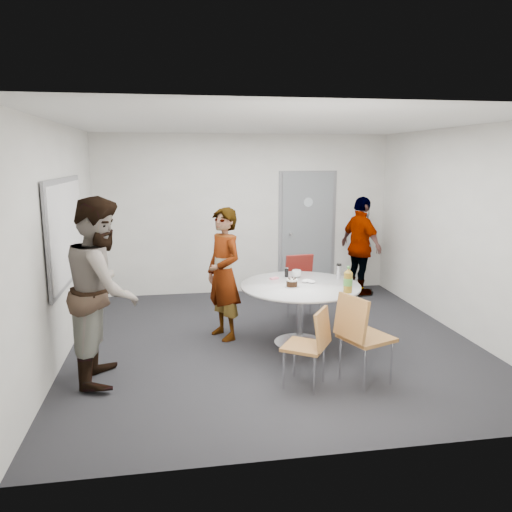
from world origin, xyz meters
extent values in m
plane|color=black|center=(0.00, 0.00, 0.00)|extent=(5.00, 5.00, 0.00)
plane|color=silver|center=(0.00, 0.00, 2.70)|extent=(5.00, 5.00, 0.00)
plane|color=beige|center=(0.00, 2.50, 1.35)|extent=(5.00, 0.00, 5.00)
plane|color=beige|center=(-2.50, 0.00, 1.35)|extent=(0.00, 5.00, 5.00)
plane|color=beige|center=(2.50, 0.00, 1.35)|extent=(0.00, 5.00, 5.00)
plane|color=beige|center=(0.00, -2.50, 1.35)|extent=(5.00, 0.00, 5.00)
cube|color=slate|center=(1.10, 2.47, 1.02)|extent=(0.90, 0.05, 2.05)
cube|color=gray|center=(1.10, 2.50, 1.02)|extent=(1.02, 0.04, 2.12)
cylinder|color=#B2BFC6|center=(1.10, 2.44, 1.55)|extent=(0.16, 0.01, 0.16)
cylinder|color=silver|center=(0.78, 2.41, 1.02)|extent=(0.04, 0.14, 0.04)
cube|color=gray|center=(-2.46, 0.20, 1.45)|extent=(0.03, 1.90, 1.25)
cube|color=white|center=(-2.44, 0.20, 1.45)|extent=(0.01, 1.78, 1.13)
cylinder|color=silver|center=(0.31, -0.13, 0.75)|extent=(1.47, 1.47, 0.03)
cylinder|color=silver|center=(0.31, -0.13, 0.38)|extent=(0.09, 0.09, 0.72)
cylinder|color=silver|center=(0.31, -0.13, 0.01)|extent=(0.63, 0.63, 0.02)
cylinder|color=silver|center=(0.18, -0.23, 0.77)|extent=(0.18, 0.18, 0.01)
cylinder|color=black|center=(0.18, -0.23, 0.81)|extent=(0.13, 0.13, 0.07)
cylinder|color=white|center=(0.18, -0.23, 0.86)|extent=(0.14, 0.14, 0.02)
cylinder|color=olive|center=(0.76, -0.57, 0.89)|extent=(0.10, 0.10, 0.24)
cylinder|color=#4A8F39|center=(0.76, -0.57, 0.90)|extent=(0.11, 0.11, 0.09)
cone|color=olive|center=(0.76, -0.57, 1.03)|extent=(0.10, 0.10, 0.05)
cylinder|color=#4D9342|center=(0.76, -0.57, 1.07)|extent=(0.04, 0.04, 0.02)
imported|color=white|center=(0.36, 0.25, 0.82)|extent=(0.17, 0.17, 0.10)
cylinder|color=black|center=(0.23, 0.30, 0.83)|extent=(0.05, 0.05, 0.12)
cylinder|color=silver|center=(0.88, 0.10, 0.85)|extent=(0.06, 0.06, 0.17)
cylinder|color=black|center=(0.88, 0.10, 0.95)|extent=(0.07, 0.07, 0.03)
cube|color=pink|center=(0.05, 0.20, 0.78)|extent=(0.13, 0.11, 0.02)
ellipsoid|color=white|center=(0.43, -0.05, 0.79)|extent=(0.18, 0.18, 0.04)
cube|color=brown|center=(0.06, -1.28, 0.42)|extent=(0.55, 0.55, 0.03)
cube|color=brown|center=(0.22, -1.38, 0.64)|extent=(0.28, 0.36, 0.38)
cylinder|color=silver|center=(0.01, -1.06, 0.21)|extent=(0.02, 0.02, 0.42)
cylinder|color=silver|center=(-0.16, -1.32, 0.21)|extent=(0.02, 0.02, 0.42)
cylinder|color=silver|center=(0.28, -1.23, 0.21)|extent=(0.02, 0.02, 0.42)
cylinder|color=silver|center=(0.10, -1.50, 0.21)|extent=(0.02, 0.02, 0.42)
cube|color=brown|center=(0.71, -1.30, 0.49)|extent=(0.59, 0.59, 0.04)
cube|color=brown|center=(0.51, -1.38, 0.74)|extent=(0.25, 0.44, 0.43)
cylinder|color=silver|center=(0.95, -1.41, 0.24)|extent=(0.02, 0.02, 0.49)
cylinder|color=silver|center=(0.82, -1.06, 0.24)|extent=(0.02, 0.02, 0.49)
cylinder|color=silver|center=(0.60, -1.54, 0.24)|extent=(0.02, 0.02, 0.49)
cylinder|color=silver|center=(0.47, -1.20, 0.24)|extent=(0.02, 0.02, 0.49)
cube|color=maroon|center=(0.61, 0.79, 0.47)|extent=(0.50, 0.50, 0.04)
cube|color=maroon|center=(0.58, 1.00, 0.71)|extent=(0.43, 0.16, 0.42)
cylinder|color=silver|center=(0.46, 0.59, 0.24)|extent=(0.02, 0.02, 0.47)
cylinder|color=silver|center=(0.82, 0.64, 0.24)|extent=(0.02, 0.02, 0.47)
cylinder|color=silver|center=(0.41, 0.94, 0.24)|extent=(0.02, 0.02, 0.47)
cylinder|color=silver|center=(0.76, 0.99, 0.24)|extent=(0.02, 0.02, 0.47)
imported|color=#A5C6EA|center=(-0.59, 0.27, 0.85)|extent=(0.63, 0.73, 1.69)
imported|color=white|center=(-1.95, -0.73, 0.96)|extent=(0.74, 0.94, 1.93)
imported|color=black|center=(1.90, 1.95, 0.84)|extent=(0.68, 1.06, 1.67)
camera|label=1|loc=(-1.21, -5.91, 2.30)|focal=35.00mm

